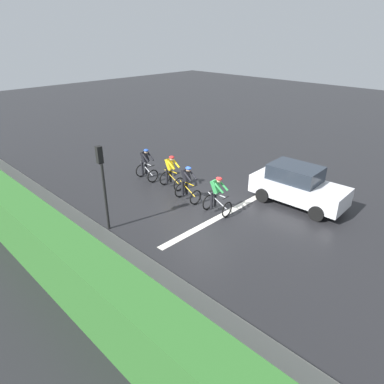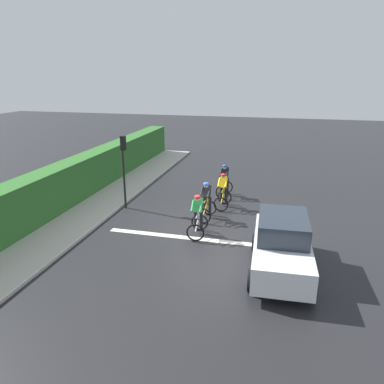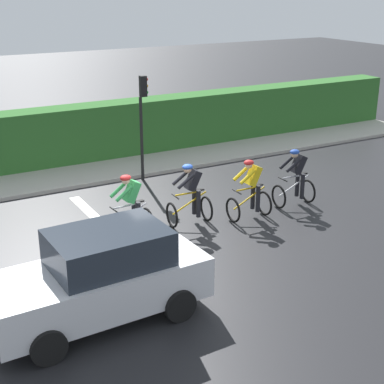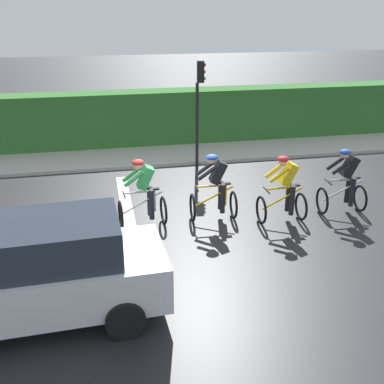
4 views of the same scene
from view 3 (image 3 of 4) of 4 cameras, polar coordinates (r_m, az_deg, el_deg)
name	(u,v)px [view 3 (image 3 of 4)]	position (r m, az deg, el deg)	size (l,w,h in m)	color
ground_plane	(163,231)	(15.00, -2.92, -3.83)	(80.00, 80.00, 0.00)	black
sidewalk_kerb	(143,162)	(20.51, -4.86, 2.96)	(2.80, 23.92, 0.12)	#ADA89E
stone_wall_low	(132,148)	(21.22, -5.90, 4.31)	(0.44, 23.92, 0.69)	gray
hedge_wall	(128,129)	(21.32, -6.29, 6.21)	(1.10, 23.92, 2.01)	#2D6628
road_marking_stop_line	(119,240)	(14.56, -7.18, -4.73)	(7.00, 0.30, 0.01)	silver
cyclist_lead	(296,178)	(16.68, 10.15, 1.32)	(0.73, 1.11, 1.66)	black
cyclist_second	(251,190)	(15.56, 5.79, 0.15)	(0.68, 1.08, 1.66)	black
cyclist_mid	(191,195)	(15.13, -0.12, -0.33)	(0.73, 1.11, 1.66)	black
cyclist_fourth	(130,208)	(14.39, -6.10, -1.54)	(0.75, 1.12, 1.66)	black
car_white	(101,277)	(11.05, -8.96, -8.25)	(2.01, 4.17, 1.76)	silver
traffic_light_near_crossing	(143,112)	(18.29, -4.88, 7.86)	(0.21, 0.31, 3.34)	black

